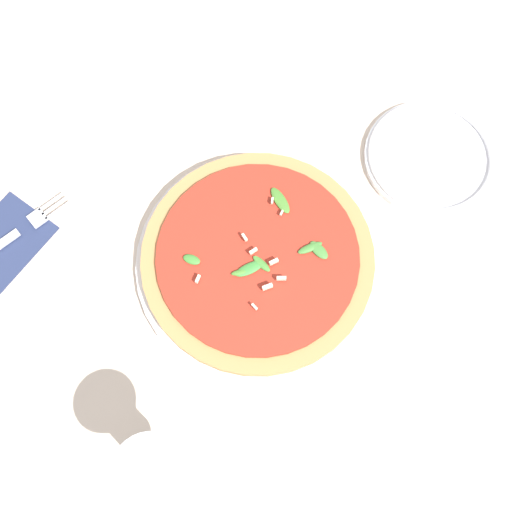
{
  "coord_description": "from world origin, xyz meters",
  "views": [
    {
      "loc": [
        -0.24,
        -0.13,
        0.82
      ],
      "look_at": [
        -0.0,
        0.0,
        0.03
      ],
      "focal_mm": 42.0,
      "sensor_mm": 36.0,
      "label": 1
    }
  ],
  "objects": [
    {
      "name": "ground_plane",
      "position": [
        0.0,
        0.0,
        0.0
      ],
      "size": [
        6.0,
        6.0,
        0.0
      ],
      "primitive_type": "plane",
      "color": "beige"
    },
    {
      "name": "side_plate_white",
      "position": [
        0.27,
        -0.15,
        0.01
      ],
      "size": [
        0.2,
        0.2,
        0.02
      ],
      "color": "white",
      "rests_on": "ground_plane"
    },
    {
      "name": "fork",
      "position": [
        -0.15,
        0.34,
        0.01
      ],
      "size": [
        0.21,
        0.1,
        0.0
      ],
      "rotation": [
        0.0,
        0.0,
        -0.36
      ],
      "color": "silver",
      "rests_on": "ground_plane"
    },
    {
      "name": "pizza_arugula_main",
      "position": [
        -0.0,
        0.0,
        0.02
      ],
      "size": [
        0.35,
        0.35,
        0.05
      ],
      "color": "white",
      "rests_on": "ground_plane"
    },
    {
      "name": "wine_glass",
      "position": [
        -0.3,
        -0.04,
        0.12
      ],
      "size": [
        0.08,
        0.08,
        0.16
      ],
      "color": "white",
      "rests_on": "ground_plane"
    }
  ]
}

